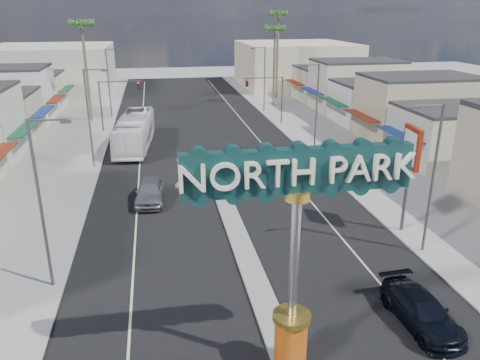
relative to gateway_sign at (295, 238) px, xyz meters
name	(u,v)px	position (x,y,z in m)	size (l,w,h in m)	color
ground	(209,162)	(0.00, 28.02, -5.93)	(160.00, 160.00, 0.00)	gray
road	(209,162)	(0.00, 28.02, -5.92)	(20.00, 120.00, 0.01)	black
median_island	(238,235)	(0.00, 12.02, -5.85)	(1.30, 30.00, 0.16)	gray
sidewalk_left	(56,170)	(-14.00, 28.02, -5.87)	(8.00, 120.00, 0.12)	gray
sidewalk_right	(346,154)	(14.00, 28.02, -5.87)	(8.00, 120.00, 0.12)	gray
storefront_row_right	(382,99)	(24.00, 41.02, -2.93)	(12.00, 42.00, 6.00)	#B7B29E
backdrop_far_left	(52,69)	(-22.00, 73.02, -1.93)	(20.00, 20.00, 8.00)	#B7B29E
backdrop_far_right	(295,64)	(22.00, 73.02, -1.93)	(20.00, 20.00, 8.00)	beige
gateway_sign	(295,238)	(0.00, 0.00, 0.00)	(8.20, 1.50, 9.15)	#D95A10
traffic_signal_left	(116,96)	(-9.18, 42.02, -1.65)	(5.09, 0.45, 6.00)	#47474C
traffic_signal_right	(268,91)	(9.18, 42.02, -1.65)	(5.09, 0.45, 6.00)	#47474C
streetlight_l_near	(43,197)	(-10.43, 8.02, -0.86)	(2.03, 0.22, 9.00)	#47474C
streetlight_l_mid	(90,114)	(-10.43, 28.02, -0.86)	(2.03, 0.22, 9.00)	#47474C
streetlight_l_far	(110,80)	(-10.43, 50.02, -0.86)	(2.03, 0.22, 9.00)	#47474C
streetlight_r_near	(431,172)	(10.43, 8.02, -0.86)	(2.03, 0.22, 9.00)	#47474C
streetlight_r_mid	(315,106)	(10.43, 28.02, -0.86)	(2.03, 0.22, 9.00)	#47474C
streetlight_r_far	(263,76)	(10.43, 50.02, -0.86)	(2.03, 0.22, 9.00)	#47474C
palm_left_far	(82,29)	(-13.00, 48.02, 5.57)	(2.60, 2.60, 13.10)	brown
palm_right_mid	(275,33)	(13.00, 54.02, 4.67)	(2.60, 2.60, 12.10)	brown
palm_right_far	(278,19)	(15.00, 60.02, 6.46)	(2.60, 2.60, 14.10)	brown
suv_right	(421,310)	(6.74, 1.70, -5.20)	(2.03, 4.99, 1.45)	black
car_parked_left	(150,191)	(-5.50, 18.89, -5.07)	(2.02, 5.03, 1.71)	slate
city_bus	(135,131)	(-7.00, 34.45, -4.19)	(2.92, 12.47, 3.47)	white
bank_pylon_sign	(411,153)	(10.72, 10.80, -0.57)	(0.51, 2.18, 6.92)	#47474C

